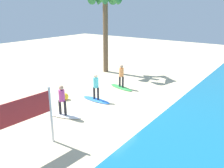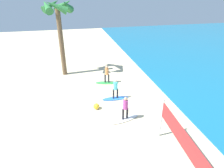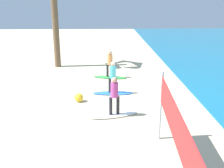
% 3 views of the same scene
% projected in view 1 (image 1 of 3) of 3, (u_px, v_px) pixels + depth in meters
% --- Properties ---
extents(ground_plane, '(60.00, 60.00, 0.00)m').
position_uv_depth(ground_plane, '(112.00, 104.00, 13.90)').
color(ground_plane, beige).
extents(surfboard_green, '(0.99, 2.17, 0.09)m').
position_uv_depth(surfboard_green, '(121.00, 87.00, 16.79)').
color(surfboard_green, green).
rests_on(surfboard_green, ground).
extents(surfer_green, '(0.32, 0.45, 1.64)m').
position_uv_depth(surfer_green, '(121.00, 74.00, 16.48)').
color(surfer_green, '#232328').
rests_on(surfer_green, surfboard_green).
extents(surfboard_blue, '(0.57, 2.10, 0.09)m').
position_uv_depth(surfboard_blue, '(96.00, 100.00, 14.50)').
color(surfboard_blue, blue).
rests_on(surfboard_blue, ground).
extents(surfer_blue, '(0.32, 0.46, 1.64)m').
position_uv_depth(surfer_blue, '(96.00, 85.00, 14.19)').
color(surfer_blue, '#232328').
rests_on(surfer_blue, surfboard_blue).
extents(surfboard_white, '(1.11, 2.17, 0.09)m').
position_uv_depth(surfboard_white, '(63.00, 115.00, 12.41)').
color(surfboard_white, white).
rests_on(surfboard_white, ground).
extents(surfer_white, '(0.32, 0.45, 1.64)m').
position_uv_depth(surfer_white, '(62.00, 98.00, 12.10)').
color(surfer_white, '#232328').
rests_on(surfer_white, surfboard_white).
extents(palm_tree, '(2.88, 3.03, 7.22)m').
position_uv_depth(palm_tree, '(105.00, 5.00, 19.44)').
color(palm_tree, brown).
rests_on(palm_tree, ground).
extents(beach_ball, '(0.43, 0.43, 0.43)m').
position_uv_depth(beach_ball, '(65.00, 96.00, 14.58)').
color(beach_ball, yellow).
rests_on(beach_ball, ground).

